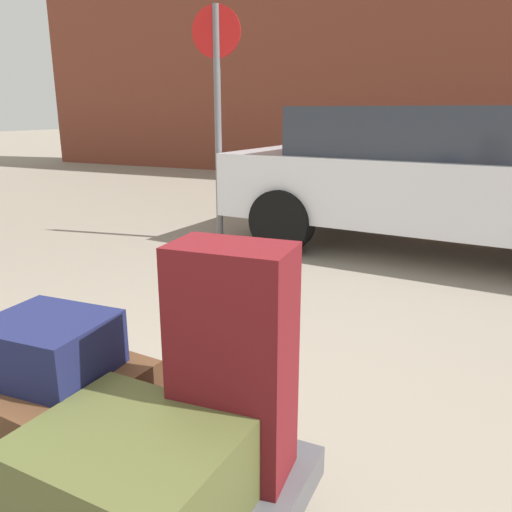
% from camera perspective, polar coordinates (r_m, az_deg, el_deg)
% --- Properties ---
extents(luggage_cart, '(1.26, 0.74, 0.34)m').
position_cam_1_polar(luggage_cart, '(1.83, -17.54, -22.60)').
color(luggage_cart, '#4C4C51').
rests_on(luggage_cart, ground_plane).
extents(suitcase_brown_front_left, '(0.55, 0.52, 0.23)m').
position_cam_1_polar(suitcase_brown_front_left, '(1.88, -21.27, -14.98)').
color(suitcase_brown_front_left, '#51331E').
rests_on(suitcase_brown_front_left, luggage_cart).
extents(suitcase_maroon_center, '(0.35, 0.23, 0.70)m').
position_cam_1_polar(suitcase_maroon_center, '(1.50, -2.60, -11.68)').
color(suitcase_maroon_center, maroon).
rests_on(suitcase_maroon_center, luggage_cart).
extents(suitcase_olive_stacked_top, '(0.56, 0.47, 0.25)m').
position_cam_1_polar(suitcase_olive_stacked_top, '(1.49, -13.56, -22.55)').
color(suitcase_olive_stacked_top, '#4C5128').
rests_on(suitcase_olive_stacked_top, luggage_cart).
extents(duffel_bag_navy_topmost_pile, '(0.38, 0.34, 0.18)m').
position_cam_1_polar(duffel_bag_navy_topmost_pile, '(1.78, -21.94, -9.22)').
color(duffel_bag_navy_topmost_pile, '#191E47').
rests_on(duffel_bag_navy_topmost_pile, suitcase_brown_front_left).
extents(parked_car, '(4.43, 2.18, 1.42)m').
position_cam_1_polar(parked_car, '(5.45, 20.12, 8.31)').
color(parked_car, silver).
rests_on(parked_car, ground_plane).
extents(no_parking_sign, '(0.49, 0.12, 2.38)m').
position_cam_1_polar(no_parking_sign, '(5.49, -4.27, 16.70)').
color(no_parking_sign, slate).
rests_on(no_parking_sign, ground_plane).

